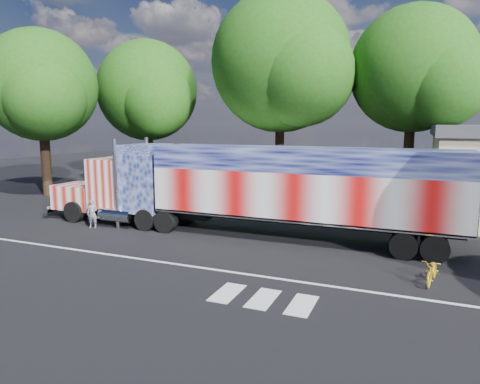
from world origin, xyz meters
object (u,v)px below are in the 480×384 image
at_px(coach_bus, 222,170).
at_px(tree_nw_a, 148,91).
at_px(woman, 92,214).
at_px(semi_truck, 247,187).
at_px(tree_w_a, 42,86).
at_px(tree_n_mid, 283,63).
at_px(tree_ne_a, 416,70).
at_px(bicycle, 432,271).

distance_m(coach_bus, tree_nw_a, 11.67).
bearing_deg(woman, semi_truck, -10.17).
distance_m(tree_w_a, tree_nw_a, 9.32).
bearing_deg(tree_n_mid, tree_w_a, -150.90).
xyz_separation_m(tree_ne_a, tree_n_mid, (-9.36, -0.82, 0.86)).
xyz_separation_m(coach_bus, bicycle, (13.84, -13.15, -1.47)).
bearing_deg(tree_nw_a, tree_n_mid, -1.15).
bearing_deg(tree_n_mid, coach_bus, -130.32).
height_order(tree_ne_a, tree_nw_a, tree_ne_a).
bearing_deg(coach_bus, tree_n_mid, 49.68).
relative_size(tree_w_a, tree_ne_a, 0.89).
bearing_deg(tree_n_mid, tree_ne_a, 5.03).
height_order(woman, bicycle, woman).
relative_size(coach_bus, tree_w_a, 1.05).
height_order(coach_bus, tree_n_mid, tree_n_mid).
height_order(semi_truck, bicycle, semi_truck).
bearing_deg(bicycle, semi_truck, 165.87).
relative_size(woman, tree_n_mid, 0.10).
height_order(tree_ne_a, tree_n_mid, tree_n_mid).
relative_size(tree_w_a, tree_nw_a, 0.96).
bearing_deg(semi_truck, tree_w_a, 164.47).
height_order(tree_w_a, tree_ne_a, tree_ne_a).
height_order(woman, tree_w_a, tree_w_a).
bearing_deg(tree_ne_a, tree_n_mid, -174.97).
bearing_deg(tree_w_a, semi_truck, -15.53).
bearing_deg(coach_bus, tree_ne_a, 20.52).
bearing_deg(tree_nw_a, woman, -65.86).
bearing_deg(semi_truck, bicycle, -23.94).
relative_size(woman, bicycle, 0.89).
height_order(coach_bus, bicycle, coach_bus).
bearing_deg(tree_w_a, coach_bus, 21.03).
bearing_deg(tree_w_a, tree_ne_a, 20.76).
height_order(tree_w_a, tree_nw_a, tree_nw_a).
bearing_deg(bicycle, woman, -176.76).
xyz_separation_m(semi_truck, coach_bus, (-5.80, 9.58, -0.43)).
xyz_separation_m(semi_truck, tree_w_a, (-17.83, 4.95, 5.60)).
bearing_deg(semi_truck, coach_bus, 121.18).
relative_size(semi_truck, tree_w_a, 1.78).
bearing_deg(tree_ne_a, tree_nw_a, -178.48).
relative_size(semi_truck, woman, 14.50).
distance_m(coach_bus, woman, 11.56).
relative_size(semi_truck, tree_ne_a, 1.59).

